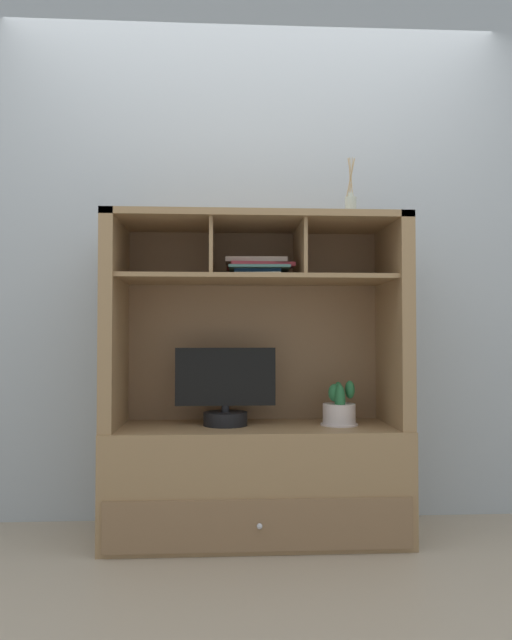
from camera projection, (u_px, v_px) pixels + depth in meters
floor_plane at (256, 538)px, 2.72m from camera, size 6.00×6.00×0.02m
back_wall at (253, 239)px, 3.04m from camera, size 6.00×0.02×2.80m
media_console at (256, 436)px, 2.74m from camera, size 1.34×0.53×1.45m
tv_monitor at (225, 393)px, 2.74m from camera, size 0.46×0.20×0.35m
potted_orchid at (340, 409)px, 2.74m from camera, size 0.17×0.17×0.20m
magazine_stack_left at (258, 268)px, 2.75m from camera, size 0.31×0.33×0.08m
diffuser_bottle at (351, 206)px, 2.76m from camera, size 0.05×0.05×0.28m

